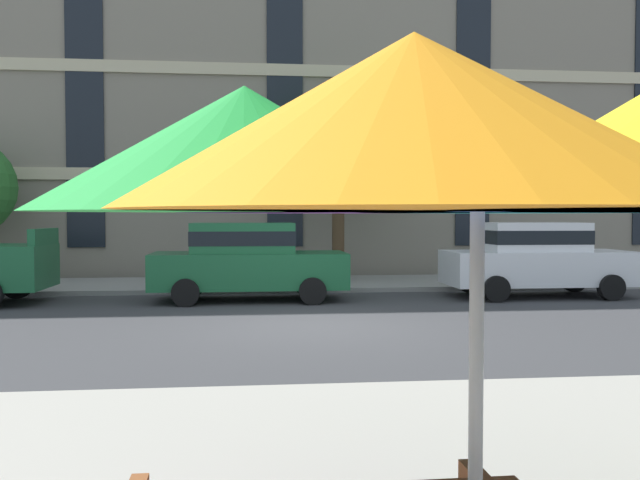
# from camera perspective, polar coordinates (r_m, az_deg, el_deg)

# --- Properties ---
(ground_plane) EXTENTS (120.00, 120.00, 0.00)m
(ground_plane) POSITION_cam_1_polar(r_m,az_deg,el_deg) (11.84, -0.61, -7.35)
(ground_plane) COLOR #38383A
(sidewalk_far) EXTENTS (56.00, 3.60, 0.12)m
(sidewalk_far) POSITION_cam_1_polar(r_m,az_deg,el_deg) (18.55, -2.62, -3.75)
(sidewalk_far) COLOR gray
(sidewalk_far) RESTS_ON ground
(apartment_building) EXTENTS (41.62, 12.08, 19.20)m
(apartment_building) POSITION_cam_1_polar(r_m,az_deg,el_deg) (27.72, -3.74, 18.10)
(apartment_building) COLOR gray
(apartment_building) RESTS_ON ground
(sedan_green) EXTENTS (4.40, 1.98, 1.78)m
(sedan_green) POSITION_cam_1_polar(r_m,az_deg,el_deg) (15.36, -6.23, -1.63)
(sedan_green) COLOR #195933
(sedan_green) RESTS_ON ground
(sedan_white) EXTENTS (4.40, 1.98, 1.78)m
(sedan_white) POSITION_cam_1_polar(r_m,az_deg,el_deg) (16.81, 17.91, -1.40)
(sedan_white) COLOR silver
(sedan_white) RESTS_ON ground
(street_tree_middle) EXTENTS (3.30, 3.30, 5.69)m
(street_tree_middle) POSITION_cam_1_polar(r_m,az_deg,el_deg) (18.95, 1.75, 8.36)
(street_tree_middle) COLOR #4C3823
(street_tree_middle) RESTS_ON ground
(patio_umbrella) EXTENTS (3.52, 3.27, 2.52)m
(patio_umbrella) POSITION_cam_1_polar(r_m,az_deg,el_deg) (2.79, 13.32, 7.48)
(patio_umbrella) COLOR silver
(patio_umbrella) RESTS_ON ground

